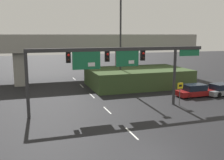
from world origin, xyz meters
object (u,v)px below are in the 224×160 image
(highway_light_pole_near, at_px, (121,29))
(parked_sedan_near_right, at_px, (195,91))
(parked_sedan_mid_right, at_px, (221,90))
(signal_gantry, at_px, (116,59))
(speed_limit_sign, at_px, (180,90))

(highway_light_pole_near, xyz_separation_m, parked_sedan_near_right, (6.40, -7.79, -7.06))
(parked_sedan_mid_right, bearing_deg, highway_light_pole_near, 130.90)
(parked_sedan_mid_right, bearing_deg, signal_gantry, 179.16)
(parked_sedan_mid_right, bearing_deg, parked_sedan_near_right, 164.63)
(speed_limit_sign, height_order, parked_sedan_near_right, speed_limit_sign)
(speed_limit_sign, bearing_deg, parked_sedan_near_right, 36.99)
(signal_gantry, relative_size, highway_light_pole_near, 1.16)
(highway_light_pole_near, bearing_deg, speed_limit_sign, -77.14)
(signal_gantry, xyz_separation_m, speed_limit_sign, (6.46, -0.63, -3.23))
(speed_limit_sign, xyz_separation_m, highway_light_pole_near, (-2.46, 10.76, 6.14))
(signal_gantry, bearing_deg, highway_light_pole_near, 68.43)
(signal_gantry, distance_m, parked_sedan_near_right, 11.44)
(speed_limit_sign, bearing_deg, parked_sedan_mid_right, 19.76)
(parked_sedan_near_right, bearing_deg, highway_light_pole_near, 127.99)
(signal_gantry, bearing_deg, speed_limit_sign, -5.56)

